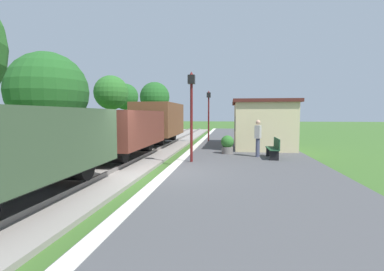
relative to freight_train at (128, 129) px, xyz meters
The scene contains 18 objects.
ground_plane 4.76m from the freight_train, 57.88° to the right, with size 160.00×160.00×0.00m, color #3D6628.
platform_slab 6.92m from the freight_train, 34.32° to the right, with size 6.00×60.00×0.25m, color #4C4C4F.
platform_edge_stripe 4.90m from the freight_train, 53.78° to the right, with size 0.36×60.00×0.01m, color silver.
track_ballast 4.09m from the freight_train, 90.00° to the right, with size 3.80×60.00×0.12m, color gray.
rail_near 4.11m from the freight_train, 79.33° to the right, with size 0.07×60.00×0.14m, color slate.
rail_far 4.11m from the freight_train, 100.67° to the right, with size 0.07×60.00×0.14m, color slate.
freight_train is the anchor object (origin of this frame).
station_hut 8.12m from the freight_train, 33.12° to the left, with size 3.50×5.80×2.78m.
bench_near_hut 6.91m from the freight_train, ahead, with size 0.42×1.50×0.91m.
bench_down_platform 11.51m from the freight_train, 53.29° to the left, with size 0.42×1.50×0.91m.
person_waiting 6.20m from the freight_train, ahead, with size 0.35×0.44×1.71m.
potted_planter 4.95m from the freight_train, 12.18° to the left, with size 0.64×0.64×0.92m.
lamp_post_near 3.94m from the freight_train, 26.22° to the right, with size 0.28×0.28×3.70m.
lamp_post_far 8.42m from the freight_train, 66.38° to the left, with size 0.28×0.28×3.70m.
tree_trackside_mid 6.63m from the freight_train, 157.55° to the left, with size 4.64×4.64×5.88m.
tree_trackside_far 12.10m from the freight_train, 117.39° to the left, with size 2.98×2.98×5.61m.
tree_field_left 20.44m from the freight_train, 111.39° to the left, with size 3.07×3.07×5.83m.
tree_field_distant 28.68m from the freight_train, 102.67° to the left, with size 4.38×4.38×7.00m.
Camera 1 is at (2.51, -9.25, 2.22)m, focal length 26.26 mm.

